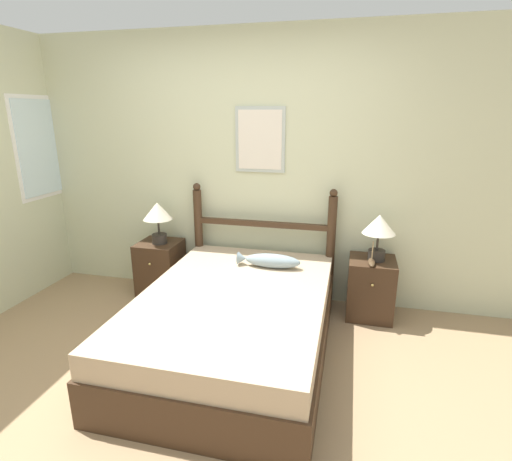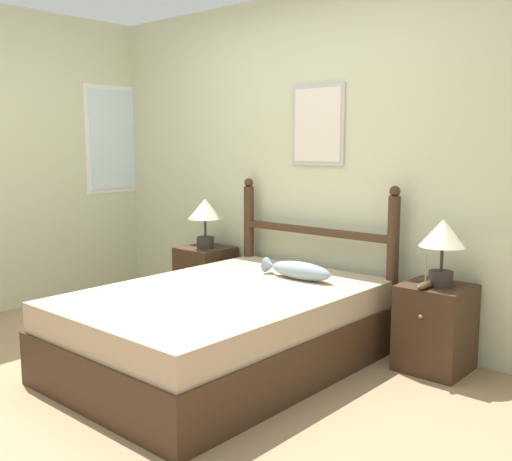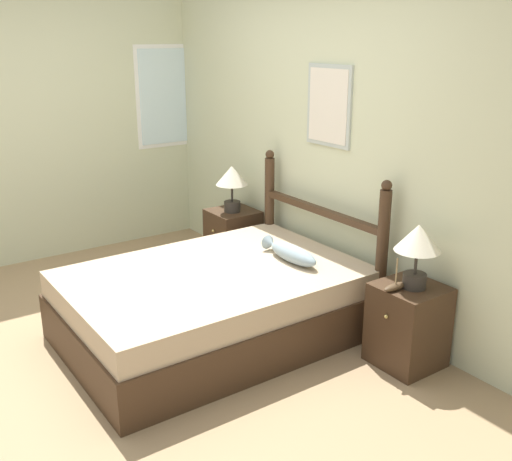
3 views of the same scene
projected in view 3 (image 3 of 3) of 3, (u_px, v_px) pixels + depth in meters
ground_plane at (121, 349)px, 4.12m from camera, size 16.00×16.00×0.00m
wall_back at (318, 140)px, 4.67m from camera, size 6.40×0.08×2.55m
wall_left at (20, 126)px, 5.40m from camera, size 0.08×6.40×2.55m
bed at (214, 304)px, 4.23m from camera, size 1.40×2.02×0.50m
headboard at (319, 231)px, 4.65m from camera, size 1.40×0.08×1.15m
nightstand_left at (233, 239)px, 5.49m from camera, size 0.41×0.42×0.55m
nightstand_right at (408, 325)px, 3.87m from camera, size 0.41×0.42×0.55m
table_lamp_left at (232, 180)px, 5.29m from camera, size 0.29×0.29×0.42m
table_lamp_right at (418, 244)px, 3.67m from camera, size 0.29×0.29×0.42m
model_boat at (395, 286)px, 3.72m from camera, size 0.06×0.20×0.21m
fish_pillow at (291, 253)px, 4.32m from camera, size 0.56×0.14×0.12m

